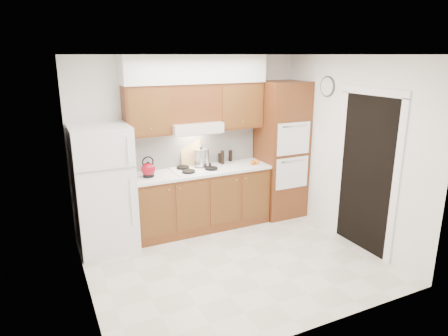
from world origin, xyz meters
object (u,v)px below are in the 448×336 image
object	(u,v)px
oven_cabinet	(281,150)
kettle	(148,170)
fridge	(104,189)
stock_pot	(201,157)

from	to	relation	value
oven_cabinet	kettle	world-z (taller)	oven_cabinet
kettle	fridge	bearing A→B (deg)	-153.64
kettle	oven_cabinet	bearing A→B (deg)	24.96
kettle	stock_pot	world-z (taller)	stock_pot
kettle	stock_pot	distance (m)	0.88
oven_cabinet	kettle	xyz separation A→B (m)	(-2.22, -0.02, -0.05)
fridge	oven_cabinet	size ratio (longest dim) A/B	0.78
fridge	stock_pot	size ratio (longest dim) A/B	6.90
fridge	kettle	world-z (taller)	fridge
fridge	oven_cabinet	distance (m)	2.86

